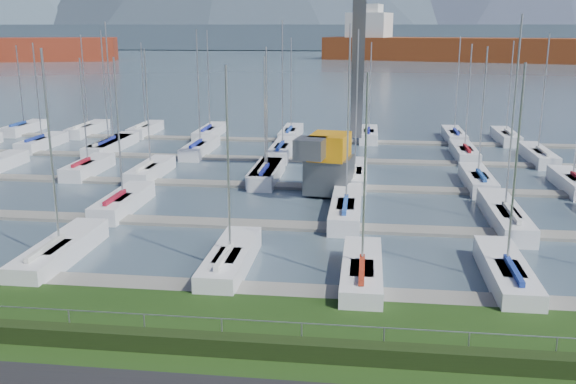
# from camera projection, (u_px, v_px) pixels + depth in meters

# --- Properties ---
(water) EXTENTS (800.00, 540.00, 0.20)m
(water) POSITION_uv_depth(u_px,v_px,m) (360.00, 54.00, 273.76)
(water) COLOR #485B6A
(hedge) EXTENTS (80.00, 0.70, 0.70)m
(hedge) POSITION_uv_depth(u_px,v_px,m) (246.00, 346.00, 23.55)
(hedge) COLOR black
(hedge) RESTS_ON grass
(fence) EXTENTS (80.00, 0.04, 0.04)m
(fence) POSITION_uv_depth(u_px,v_px,m) (248.00, 320.00, 23.72)
(fence) COLOR #999CA1
(fence) RESTS_ON grass
(foothill) EXTENTS (900.00, 80.00, 12.00)m
(foothill) POSITION_uv_depth(u_px,v_px,m) (362.00, 36.00, 339.35)
(foothill) COLOR #435362
(foothill) RESTS_ON water
(docks) EXTENTS (90.00, 41.60, 0.25)m
(docks) POSITION_uv_depth(u_px,v_px,m) (311.00, 187.00, 49.04)
(docks) COLOR slate
(docks) RESTS_ON water
(crane) EXTENTS (4.77, 13.36, 22.35)m
(crane) POSITION_uv_depth(u_px,v_px,m) (337.00, 116.00, 46.87)
(crane) COLOR #575B5E
(crane) RESTS_ON water
(cargo_ship_mid) EXTENTS (100.57, 42.88, 21.50)m
(cargo_ship_mid) POSITION_uv_depth(u_px,v_px,m) (454.00, 50.00, 221.67)
(cargo_ship_mid) COLOR maroon
(cargo_ship_mid) RESTS_ON water
(sailboat_fleet) EXTENTS (75.63, 49.21, 13.53)m
(sailboat_fleet) POSITION_uv_depth(u_px,v_px,m) (301.00, 109.00, 50.63)
(sailboat_fleet) COLOR navy
(sailboat_fleet) RESTS_ON water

